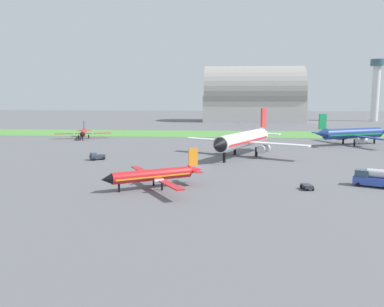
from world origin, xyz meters
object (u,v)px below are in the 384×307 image
(airplane_foreground_turboprop, at_px, (154,175))
(airplane_midfield_jet, at_px, (244,140))
(pushback_tug_near_gate, at_px, (97,156))
(baggage_cart_midfield, at_px, (307,186))
(control_tower, at_px, (376,85))
(fuel_truck_by_runway, at_px, (372,178))
(airplane_parked_jet_far, at_px, (352,134))
(airplane_taxiing_turboprop, at_px, (83,133))

(airplane_foreground_turboprop, height_order, airplane_midfield_jet, airplane_midfield_jet)
(airplane_foreground_turboprop, relative_size, pushback_tug_near_gate, 5.04)
(baggage_cart_midfield, relative_size, control_tower, 0.07)
(airplane_midfield_jet, xyz_separation_m, fuel_truck_by_runway, (21.46, -34.21, -2.90))
(fuel_truck_by_runway, bearing_deg, airplane_parked_jet_far, -76.97)
(airplane_foreground_turboprop, bearing_deg, control_tower, -150.41)
(airplane_foreground_turboprop, distance_m, baggage_cart_midfield, 26.97)
(control_tower, bearing_deg, airplane_parked_jet_far, -112.60)
(airplane_midfield_jet, height_order, control_tower, control_tower)
(airplane_foreground_turboprop, distance_m, pushback_tug_near_gate, 35.56)
(airplane_foreground_turboprop, height_order, fuel_truck_by_runway, airplane_foreground_turboprop)
(baggage_cart_midfield, bearing_deg, airplane_foreground_turboprop, 82.52)
(pushback_tug_near_gate, xyz_separation_m, baggage_cart_midfield, (46.76, -28.41, -0.34))
(fuel_truck_by_runway, height_order, control_tower, control_tower)
(airplane_taxiing_turboprop, xyz_separation_m, fuel_truck_by_runway, (79.14, -72.63, -0.67))
(fuel_truck_by_runway, bearing_deg, airplane_taxiing_turboprop, -15.93)
(pushback_tug_near_gate, height_order, fuel_truck_by_runway, fuel_truck_by_runway)
(airplane_parked_jet_far, distance_m, airplane_midfield_jet, 45.09)
(airplane_taxiing_turboprop, xyz_separation_m, pushback_tug_near_gate, (20.18, -47.50, -1.34))
(airplane_foreground_turboprop, bearing_deg, pushback_tug_near_gate, -87.07)
(airplane_midfield_jet, xyz_separation_m, baggage_cart_midfield, (9.25, -37.49, -3.91))
(airplane_taxiing_turboprop, bearing_deg, baggage_cart_midfield, 24.58)
(airplane_midfield_jet, relative_size, control_tower, 0.88)
(airplane_foreground_turboprop, distance_m, airplane_midfield_jet, 42.41)
(airplane_midfield_jet, bearing_deg, pushback_tug_near_gate, -49.71)
(airplane_taxiing_turboprop, height_order, airplane_midfield_jet, airplane_midfield_jet)
(airplane_midfield_jet, xyz_separation_m, pushback_tug_near_gate, (-37.50, -9.08, -3.57))
(airplane_parked_jet_far, bearing_deg, baggage_cart_midfield, -137.14)
(airplane_parked_jet_far, bearing_deg, fuel_truck_by_runway, -127.99)
(airplane_taxiing_turboprop, height_order, control_tower, control_tower)
(airplane_foreground_turboprop, xyz_separation_m, control_tower, (102.82, 183.07, 19.24))
(baggage_cart_midfield, bearing_deg, fuel_truck_by_runway, -84.61)
(airplane_parked_jet_far, relative_size, baggage_cart_midfield, 10.40)
(baggage_cart_midfield, bearing_deg, control_tower, -32.32)
(airplane_taxiing_turboprop, xyz_separation_m, control_tower, (142.88, 106.12, 19.43))
(airplane_taxiing_turboprop, relative_size, baggage_cart_midfield, 7.59)
(pushback_tug_near_gate, height_order, baggage_cart_midfield, pushback_tug_near_gate)
(airplane_taxiing_turboprop, height_order, pushback_tug_near_gate, airplane_taxiing_turboprop)
(control_tower, bearing_deg, baggage_cart_midfield, -112.64)
(airplane_taxiing_turboprop, xyz_separation_m, airplane_foreground_turboprop, (40.06, -76.94, 0.20))
(control_tower, bearing_deg, fuel_truck_by_runway, -109.62)
(airplane_foreground_turboprop, distance_m, fuel_truck_by_runway, 39.33)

